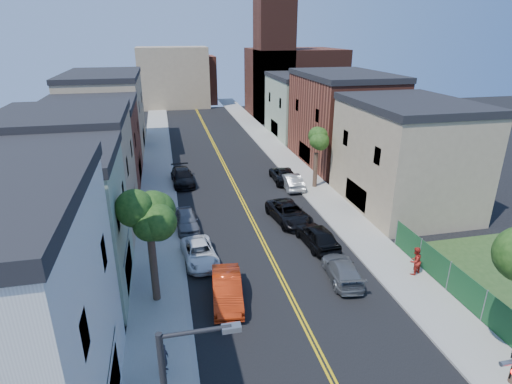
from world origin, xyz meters
TOP-DOWN VIEW (x-y plane):
  - sidewalk_left at (-7.90, 40.00)m, footprint 3.20×100.00m
  - sidewalk_right at (7.90, 40.00)m, footprint 3.20×100.00m
  - curb_left at (-6.15, 40.00)m, footprint 0.30×100.00m
  - curb_right at (6.15, 40.00)m, footprint 0.30×100.00m
  - bldg_left_palegrn at (-14.00, 16.00)m, footprint 9.00×8.00m
  - bldg_left_tan_near at (-14.00, 25.00)m, footprint 9.00×10.00m
  - bldg_left_brick at (-14.00, 36.00)m, footprint 9.00×12.00m
  - bldg_left_tan_far at (-14.00, 50.00)m, footprint 9.00×16.00m
  - bldg_right_tan at (14.00, 24.00)m, footprint 9.00×12.00m
  - bldg_right_brick at (14.00, 38.00)m, footprint 9.00×14.00m
  - bldg_right_palegrn at (14.00, 52.00)m, footprint 9.00×12.00m
  - church at (16.33, 67.07)m, footprint 16.20×14.20m
  - backdrop_left at (-4.00, 82.00)m, footprint 14.00×8.00m
  - backdrop_center at (0.00, 86.00)m, footprint 10.00×8.00m
  - fence_right at (9.50, 9.50)m, footprint 0.04×15.00m
  - tree_left_mid at (-7.88, 14.01)m, footprint 5.20×5.20m
  - tree_right_far at (7.92, 30.01)m, footprint 4.40×4.40m
  - red_sedan at (-3.80, 13.06)m, footprint 2.16×4.97m
  - white_pickup at (-4.97, 17.97)m, footprint 2.59×4.90m
  - grey_car_left at (-5.50, 23.33)m, footprint 2.00×4.48m
  - black_car_left at (-5.22, 34.10)m, footprint 2.48×5.47m
  - grey_car_right at (3.80, 13.73)m, footprint 2.44×4.84m
  - black_car_right at (3.80, 18.35)m, footprint 2.36×5.02m
  - silver_car_right at (5.50, 30.46)m, footprint 1.66×4.66m
  - dark_car_right_far at (5.36, 32.69)m, footprint 2.55×5.24m
  - black_suv_lane at (3.00, 22.85)m, footprint 3.23×5.80m
  - pedestrian_left at (-7.51, 8.09)m, footprint 0.49×0.64m
  - pedestrian_right at (8.55, 13.08)m, footprint 1.13×1.00m

SIDE VIEW (x-z plane):
  - sidewalk_left at x=-7.90m, z-range 0.00..0.15m
  - sidewalk_right at x=7.90m, z-range 0.00..0.15m
  - curb_left at x=-6.15m, z-range 0.00..0.15m
  - curb_right at x=6.15m, z-range 0.00..0.15m
  - white_pickup at x=-4.97m, z-range 0.00..1.31m
  - grey_car_right at x=3.80m, z-range 0.00..1.35m
  - dark_car_right_far at x=5.36m, z-range 0.00..1.44m
  - grey_car_left at x=-5.50m, z-range 0.00..1.49m
  - silver_car_right at x=5.50m, z-range 0.00..1.53m
  - black_suv_lane at x=3.00m, z-range 0.00..1.53m
  - black_car_left at x=-5.22m, z-range 0.00..1.55m
  - red_sedan at x=-3.80m, z-range 0.00..1.59m
  - black_car_right at x=3.80m, z-range 0.00..1.66m
  - pedestrian_left at x=-7.51m, z-range 0.15..1.72m
  - fence_right at x=9.50m, z-range 0.15..2.05m
  - pedestrian_right at x=8.55m, z-range 0.15..2.07m
  - bldg_left_brick at x=-14.00m, z-range 0.00..8.00m
  - bldg_left_palegrn at x=-14.00m, z-range 0.00..8.50m
  - bldg_right_palegrn at x=14.00m, z-range 0.00..8.50m
  - bldg_left_tan_near at x=-14.00m, z-range 0.00..9.00m
  - bldg_right_tan at x=14.00m, z-range 0.00..9.00m
  - bldg_left_tan_far at x=-14.00m, z-range 0.00..9.50m
  - bldg_right_brick at x=14.00m, z-range 0.00..10.00m
  - backdrop_center at x=0.00m, z-range 0.00..10.00m
  - tree_right_far at x=7.92m, z-range 1.74..9.77m
  - backdrop_left at x=-4.00m, z-range 0.00..12.00m
  - tree_left_mid at x=-7.88m, z-range 1.94..11.23m
  - church at x=16.33m, z-range -4.06..18.54m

